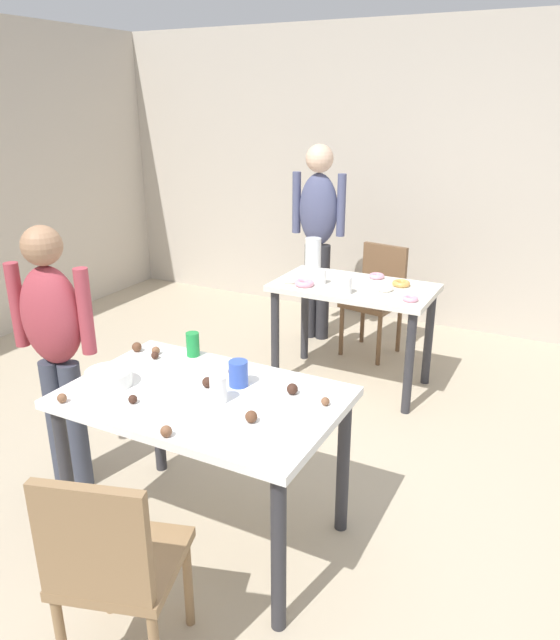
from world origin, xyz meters
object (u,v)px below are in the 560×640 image
(soda_can, at_px, (193,344))
(person_adult_far, at_px, (318,225))
(dining_table_near, at_px, (204,414))
(dining_table_far, at_px, (353,302))
(chair_far_table, at_px, (377,293))
(pitcher_far, at_px, (313,254))
(mixing_bowl, at_px, (109,378))
(person_girl_near, at_px, (55,340))
(chair_near_table, at_px, (112,562))

(soda_can, bearing_deg, person_adult_far, 97.86)
(dining_table_near, xyz_separation_m, dining_table_far, (0.01, 1.84, -0.02))
(chair_far_table, height_order, pitcher_far, pitcher_far)
(mixing_bowl, relative_size, soda_can, 1.71)
(dining_table_near, relative_size, chair_far_table, 1.39)
(chair_far_table, xyz_separation_m, pitcher_far, (-0.38, -0.43, 0.37))
(person_girl_near, height_order, pitcher_far, person_girl_near)
(chair_near_table, distance_m, person_adult_far, 3.43)
(dining_table_near, bearing_deg, soda_can, 130.64)
(dining_table_near, distance_m, mixing_bowl, 0.46)
(person_adult_far, height_order, pitcher_far, person_adult_far)
(person_girl_near, height_order, soda_can, person_girl_near)
(dining_table_far, height_order, pitcher_far, pitcher_far)
(person_girl_near, bearing_deg, dining_table_far, 64.18)
(dining_table_far, distance_m, chair_far_table, 0.68)
(chair_near_table, height_order, pitcher_far, pitcher_far)
(chair_near_table, xyz_separation_m, pitcher_far, (-0.55, 2.84, 0.37))
(dining_table_far, height_order, chair_near_table, chair_near_table)
(chair_far_table, xyz_separation_m, person_adult_far, (-0.55, 0.04, 0.49))
(chair_near_table, bearing_deg, dining_table_near, 99.98)
(chair_far_table, height_order, mixing_bowl, chair_far_table)
(mixing_bowl, bearing_deg, chair_near_table, -48.94)
(dining_table_far, relative_size, soda_can, 9.01)
(dining_table_far, distance_m, person_girl_near, 2.05)
(dining_table_near, bearing_deg, dining_table_far, 89.78)
(dining_table_near, relative_size, person_girl_near, 0.85)
(pitcher_far, bearing_deg, dining_table_far, -29.47)
(mixing_bowl, bearing_deg, person_girl_near, 164.82)
(chair_far_table, relative_size, soda_can, 7.13)
(dining_table_far, relative_size, chair_far_table, 1.26)
(dining_table_near, relative_size, pitcher_far, 5.06)
(chair_near_table, xyz_separation_m, person_adult_far, (-0.72, 3.31, 0.49))
(dining_table_near, xyz_separation_m, person_girl_near, (-0.88, 0.01, 0.19))
(person_adult_far, distance_m, pitcher_far, 0.51)
(chair_near_table, distance_m, chair_far_table, 3.28)
(chair_near_table, relative_size, person_adult_far, 0.53)
(dining_table_near, height_order, person_adult_far, person_adult_far)
(chair_near_table, height_order, mixing_bowl, chair_near_table)
(person_girl_near, bearing_deg, dining_table_near, -0.33)
(soda_can, height_order, pitcher_far, pitcher_far)
(chair_far_table, xyz_separation_m, soda_can, (-0.24, -2.18, 0.31))
(dining_table_near, bearing_deg, chair_far_table, 90.87)
(chair_near_table, bearing_deg, chair_far_table, 93.01)
(chair_near_table, height_order, person_adult_far, person_adult_far)
(chair_far_table, xyz_separation_m, person_girl_near, (-0.84, -2.50, 0.34))
(person_adult_far, bearing_deg, dining_table_far, -50.07)
(chair_near_table, relative_size, soda_can, 7.13)
(chair_near_table, xyz_separation_m, chair_far_table, (-0.17, 3.27, 0.00))
(mixing_bowl, height_order, pitcher_far, pitcher_far)
(person_girl_near, distance_m, person_adult_far, 2.57)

